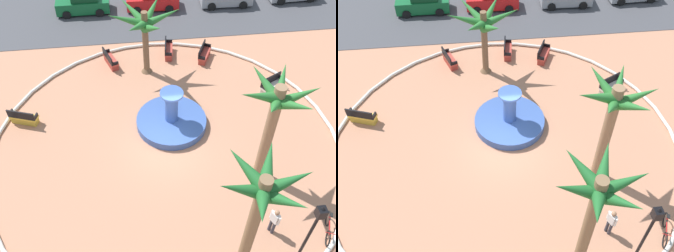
% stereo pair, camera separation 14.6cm
% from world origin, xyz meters
% --- Properties ---
extents(ground_plane, '(80.00, 80.00, 0.00)m').
position_xyz_m(ground_plane, '(0.00, 0.00, 0.00)').
color(ground_plane, tan).
extents(plaza_curb, '(18.61, 18.61, 0.20)m').
position_xyz_m(plaza_curb, '(0.00, 0.00, 0.10)').
color(plaza_curb, silver).
rests_on(plaza_curb, ground).
extents(street_asphalt, '(48.00, 8.00, 0.03)m').
position_xyz_m(street_asphalt, '(0.00, 13.70, 0.01)').
color(street_asphalt, '#424247').
rests_on(street_asphalt, ground).
extents(fountain, '(3.89, 3.89, 2.39)m').
position_xyz_m(fountain, '(0.45, 1.48, 0.33)').
color(fountain, '#38569E').
rests_on(fountain, ground).
extents(palm_tree_near_fountain, '(4.33, 4.04, 4.52)m').
position_xyz_m(palm_tree_near_fountain, '(-0.56, 6.38, 3.44)').
color(palm_tree_near_fountain, brown).
rests_on(palm_tree_near_fountain, ground).
extents(palm_tree_by_curb, '(3.55, 3.33, 5.94)m').
position_xyz_m(palm_tree_by_curb, '(4.33, -2.38, 4.19)').
color(palm_tree_by_curb, '#8E6B4C').
rests_on(palm_tree_by_curb, ground).
extents(palm_tree_mid_plaza, '(3.26, 3.26, 6.35)m').
position_xyz_m(palm_tree_mid_plaza, '(2.31, -6.88, 4.63)').
color(palm_tree_mid_plaza, brown).
rests_on(palm_tree_mid_plaza, ground).
extents(bench_east, '(1.04, 1.67, 1.00)m').
position_xyz_m(bench_east, '(-2.82, 7.33, 0.35)').
color(bench_east, '#B73D33').
rests_on(bench_east, ground).
extents(bench_west, '(1.13, 1.66, 1.00)m').
position_xyz_m(bench_west, '(3.36, 7.25, 0.35)').
color(bench_west, '#B73D33').
rests_on(bench_west, ground).
extents(bench_north, '(1.65, 1.18, 1.00)m').
position_xyz_m(bench_north, '(6.87, 3.62, 0.35)').
color(bench_north, beige).
rests_on(bench_north, ground).
extents(bench_southeast, '(1.68, 0.99, 1.00)m').
position_xyz_m(bench_southeast, '(-7.72, 2.60, 0.35)').
color(bench_southeast, gold).
rests_on(bench_southeast, ground).
extents(bench_southwest, '(0.71, 1.65, 1.00)m').
position_xyz_m(bench_southwest, '(1.05, 7.97, 0.35)').
color(bench_southwest, '#B73D33').
rests_on(bench_southwest, ground).
extents(lamppost, '(0.32, 0.32, 4.25)m').
position_xyz_m(lamppost, '(4.63, -7.02, 2.49)').
color(lamppost, black).
rests_on(lamppost, ground).
extents(bicycle_by_lamppost, '(0.74, 1.61, 0.94)m').
position_xyz_m(bicycle_by_lamppost, '(6.44, -5.91, 0.38)').
color(bicycle_by_lamppost, black).
rests_on(bicycle_by_lamppost, ground).
extents(person_cyclist_helmet, '(0.33, 0.48, 1.66)m').
position_xyz_m(person_cyclist_helmet, '(4.01, -5.56, 0.93)').
color(person_cyclist_helmet, '#33333D').
rests_on(person_cyclist_helmet, ground).
extents(parked_car_leftmost, '(4.01, 1.94, 1.67)m').
position_xyz_m(parked_car_leftmost, '(-4.73, 14.28, 0.78)').
color(parked_car_leftmost, '#145B2D').
rests_on(parked_car_leftmost, ground).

